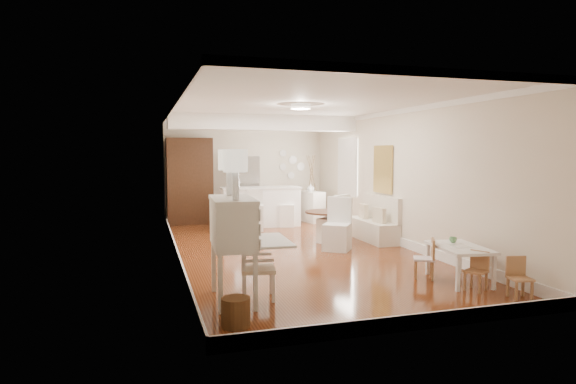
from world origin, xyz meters
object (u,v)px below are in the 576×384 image
secretary_bureau (233,249)px  pantry_cabinet (190,181)px  kids_chair_c (520,278)px  dining_table (328,227)px  kids_chair_a (476,271)px  kids_chair_b (424,258)px  kids_table (459,264)px  sideboard (311,207)px  wicker_basket (236,312)px  fridge (259,189)px  bar_stool_left (255,210)px  breakfast_counter (261,207)px  bar_stool_right (287,209)px  slip_chair_near (337,224)px  gustavian_armchair (258,268)px  slip_chair_far (333,219)px

secretary_bureau → pantry_cabinet: size_ratio=0.59×
kids_chair_c → dining_table: size_ratio=0.57×
kids_chair_a → kids_chair_b: kids_chair_b is taller
kids_table → sideboard: 6.49m
kids_chair_c → dining_table: bearing=114.7°
wicker_basket → fridge: (2.14, 7.97, 0.74)m
kids_chair_a → kids_table: bearing=144.1°
kids_chair_b → dining_table: size_ratio=0.64×
kids_table → bar_stool_left: 5.76m
breakfast_counter → bar_stool_right: breakfast_counter is taller
dining_table → pantry_cabinet: bearing=125.4°
kids_chair_c → bar_stool_right: 6.89m
wicker_basket → bar_stool_left: bar_stool_left is taller
kids_table → kids_chair_c: 0.98m
kids_chair_a → breakfast_counter: breakfast_counter is taller
wicker_basket → dining_table: bearing=57.3°
kids_chair_c → slip_chair_near: bearing=119.5°
wicker_basket → breakfast_counter: 7.19m
gustavian_armchair → bar_stool_right: bearing=-10.1°
secretary_bureau → sideboard: bearing=65.7°
kids_chair_a → bar_stool_left: bearing=169.2°
kids_chair_c → dining_table: 4.55m
kids_chair_a → slip_chair_far: size_ratio=0.53×
wicker_basket → kids_chair_c: (3.76, -0.07, 0.12)m
slip_chair_near → bar_stool_right: (-0.09, 3.18, -0.06)m
dining_table → breakfast_counter: (-0.87, 2.54, 0.18)m
slip_chair_far → slip_chair_near: bearing=40.6°
breakfast_counter → sideboard: bearing=15.9°
kids_chair_a → kids_chair_b: bearing=175.4°
dining_table → fridge: bearing=100.6°
kids_chair_c → sideboard: sideboard is taller
secretary_bureau → pantry_cabinet: pantry_cabinet is taller
gustavian_armchair → kids_chair_b: (2.65, 0.26, -0.10)m
kids_chair_b → bar_stool_right: bearing=-145.8°
kids_chair_c → bar_stool_left: bar_stool_left is taller
kids_table → kids_chair_b: 0.51m
gustavian_armchair → secretary_bureau: bearing=99.4°
gustavian_armchair → sideboard: 7.11m
bar_stool_left → sideboard: bar_stool_left is taller
fridge → sideboard: size_ratio=2.04×
kids_chair_b → gustavian_armchair: bearing=-55.8°
gustavian_armchair → slip_chair_near: (2.20, 2.61, 0.11)m
bar_stool_left → pantry_cabinet: (-1.41, 1.68, 0.64)m
fridge → dining_table: bearing=-79.4°
gustavian_armchair → slip_chair_far: (2.41, 3.35, 0.11)m
dining_table → wicker_basket: bearing=-122.7°
kids_chair_c → bar_stool_left: (-2.11, 6.39, 0.23)m
secretary_bureau → fridge: 7.32m
secretary_bureau → slip_chair_far: size_ratio=1.30×
kids_table → secretary_bureau: bearing=179.1°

